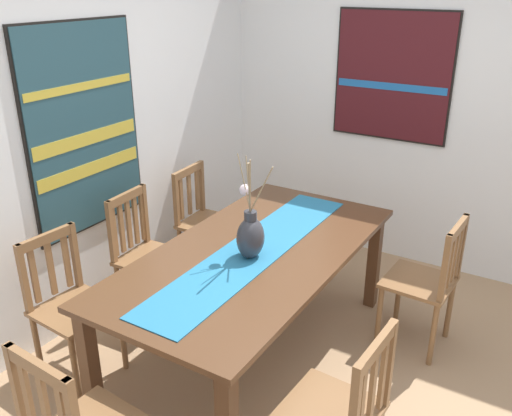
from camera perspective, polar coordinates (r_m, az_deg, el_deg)
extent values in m
cube|color=#A37F5B|center=(3.61, 7.77, -17.32)|extent=(6.40, 6.40, 0.03)
cube|color=white|center=(3.98, -16.58, 8.09)|extent=(6.40, 0.12, 2.70)
cube|color=white|center=(4.65, 18.25, 9.95)|extent=(0.12, 6.40, 2.70)
cube|color=#51331E|center=(3.36, -0.23, -4.70)|extent=(2.09, 1.06, 0.03)
cube|color=#51331E|center=(4.15, 12.16, -5.49)|extent=(0.08, 0.08, 0.73)
cube|color=#51331E|center=(3.20, -16.91, -15.57)|extent=(0.08, 0.08, 0.73)
cube|color=#51331E|center=(4.47, 1.35, -2.75)|extent=(0.08, 0.08, 0.73)
cube|color=#236B93|center=(3.35, -0.23, -4.38)|extent=(1.92, 0.36, 0.01)
ellipsoid|color=#333338|center=(3.21, -0.58, -3.14)|extent=(0.19, 0.16, 0.25)
cylinder|color=#333338|center=(3.15, -0.59, -0.80)|extent=(0.07, 0.07, 0.05)
cylinder|color=#997F5B|center=(3.05, -0.60, 2.26)|extent=(0.07, 0.05, 0.34)
cylinder|color=#997F5B|center=(3.12, -0.82, 2.54)|extent=(0.05, 0.06, 0.31)
cylinder|color=#997F5B|center=(3.10, -1.25, 2.63)|extent=(0.01, 0.08, 0.34)
cylinder|color=#997F5B|center=(3.00, -0.70, 2.06)|extent=(0.16, 0.09, 0.35)
cylinder|color=#997F5B|center=(3.06, 0.55, 1.91)|extent=(0.02, 0.15, 0.29)
sphere|color=silver|center=(3.13, -1.16, 1.91)|extent=(0.06, 0.06, 0.06)
cube|color=brown|center=(4.45, -4.81, -1.58)|extent=(0.44, 0.44, 0.03)
cylinder|color=brown|center=(4.60, -1.61, -3.91)|extent=(0.04, 0.04, 0.45)
cylinder|color=brown|center=(4.33, -3.98, -5.81)|extent=(0.04, 0.04, 0.45)
cylinder|color=brown|center=(4.77, -5.37, -2.97)|extent=(0.04, 0.04, 0.45)
cylinder|color=brown|center=(4.51, -7.87, -4.72)|extent=(0.04, 0.04, 0.45)
cube|color=brown|center=(4.59, -5.69, 2.32)|extent=(0.04, 0.04, 0.43)
cube|color=brown|center=(4.32, -8.32, 0.82)|extent=(0.04, 0.04, 0.43)
cube|color=brown|center=(4.39, -7.08, 3.87)|extent=(0.38, 0.05, 0.06)
cube|color=brown|center=(4.55, -6.14, 1.88)|extent=(0.04, 0.02, 0.34)
cube|color=brown|center=(4.46, -6.95, 1.42)|extent=(0.04, 0.02, 0.34)
cube|color=brown|center=(4.38, -7.80, 0.93)|extent=(0.04, 0.02, 0.34)
cube|color=brown|center=(2.70, 7.65, -20.28)|extent=(0.44, 0.44, 0.03)
cylinder|color=brown|center=(3.04, 5.85, -20.38)|extent=(0.04, 0.04, 0.45)
cube|color=brown|center=(2.36, 10.20, -20.17)|extent=(0.04, 0.04, 0.46)
cube|color=brown|center=(2.62, 13.64, -15.45)|extent=(0.04, 0.04, 0.46)
cube|color=brown|center=(2.37, 12.44, -14.03)|extent=(0.38, 0.05, 0.06)
cube|color=brown|center=(2.42, 10.87, -19.50)|extent=(0.04, 0.02, 0.37)
cube|color=brown|center=(2.50, 12.00, -17.95)|extent=(0.04, 0.02, 0.37)
cube|color=brown|center=(2.58, 13.04, -16.50)|extent=(0.04, 0.02, 0.37)
cube|color=brown|center=(3.51, -18.25, -10.00)|extent=(0.45, 0.45, 0.03)
cylinder|color=brown|center=(3.61, -13.68, -13.02)|extent=(0.04, 0.04, 0.45)
cylinder|color=brown|center=(3.44, -18.29, -15.64)|extent=(0.04, 0.04, 0.45)
cylinder|color=brown|center=(3.85, -17.32, -10.95)|extent=(0.04, 0.04, 0.45)
cylinder|color=brown|center=(3.69, -21.78, -13.25)|extent=(0.04, 0.04, 0.45)
cube|color=brown|center=(3.62, -18.29, -4.67)|extent=(0.04, 0.04, 0.44)
cube|color=brown|center=(3.46, -23.01, -6.82)|extent=(0.04, 0.04, 0.44)
cube|color=brown|center=(3.45, -21.03, -2.96)|extent=(0.38, 0.06, 0.06)
cube|color=brown|center=(3.60, -19.09, -5.27)|extent=(0.04, 0.02, 0.35)
cube|color=brown|center=(3.54, -20.56, -5.94)|extent=(0.04, 0.02, 0.35)
cube|color=brown|center=(3.49, -22.08, -6.63)|extent=(0.04, 0.02, 0.35)
cube|color=brown|center=(3.77, 16.58, -7.34)|extent=(0.44, 0.44, 0.03)
cylinder|color=brown|center=(3.79, 12.68, -10.96)|extent=(0.04, 0.04, 0.45)
cylinder|color=brown|center=(4.08, 14.61, -8.51)|extent=(0.04, 0.04, 0.45)
cylinder|color=brown|center=(3.71, 17.93, -12.44)|extent=(0.04, 0.04, 0.45)
cylinder|color=brown|center=(4.01, 19.49, -9.81)|extent=(0.04, 0.04, 0.45)
cube|color=brown|center=(3.46, 19.05, -6.02)|extent=(0.04, 0.04, 0.45)
cube|color=brown|center=(3.78, 20.58, -3.74)|extent=(0.04, 0.04, 0.45)
cube|color=brown|center=(3.54, 20.26, -2.04)|extent=(0.38, 0.05, 0.06)
cube|color=brown|center=(3.51, 19.21, -5.94)|extent=(0.04, 0.02, 0.36)
cube|color=brown|center=(3.59, 19.62, -5.33)|extent=(0.04, 0.02, 0.36)
cube|color=brown|center=(3.67, 20.01, -4.75)|extent=(0.04, 0.02, 0.36)
cube|color=brown|center=(3.75, 20.37, -4.20)|extent=(0.04, 0.02, 0.36)
cube|color=brown|center=(3.96, -10.71, -5.17)|extent=(0.44, 0.44, 0.03)
cylinder|color=brown|center=(4.11, -6.91, -7.67)|extent=(0.04, 0.04, 0.45)
cylinder|color=brown|center=(3.86, -9.96, -10.02)|extent=(0.04, 0.04, 0.45)
cylinder|color=brown|center=(4.30, -10.90, -6.44)|extent=(0.04, 0.04, 0.45)
cylinder|color=brown|center=(4.07, -14.05, -8.58)|extent=(0.04, 0.04, 0.45)
cube|color=brown|center=(4.09, -11.51, -0.56)|extent=(0.04, 0.04, 0.45)
cube|color=brown|center=(3.85, -14.84, -2.45)|extent=(0.04, 0.04, 0.45)
cube|color=brown|center=(3.89, -13.38, 1.15)|extent=(0.38, 0.05, 0.06)
cube|color=brown|center=(4.08, -11.74, -0.89)|extent=(0.04, 0.02, 0.36)
cube|color=brown|center=(4.03, -12.41, -1.28)|extent=(0.04, 0.02, 0.36)
cube|color=brown|center=(3.98, -13.10, -1.67)|extent=(0.04, 0.02, 0.36)
cube|color=brown|center=(3.92, -13.81, -2.08)|extent=(0.04, 0.02, 0.36)
cube|color=brown|center=(3.87, -14.54, -2.49)|extent=(0.04, 0.02, 0.36)
cube|color=brown|center=(2.56, -23.45, -17.38)|extent=(0.04, 0.04, 0.50)
cube|color=brown|center=(2.30, -21.79, -15.17)|extent=(0.05, 0.38, 0.06)
cube|color=brown|center=(2.52, -22.53, -18.32)|extent=(0.02, 0.04, 0.41)
cube|color=brown|center=(2.45, -20.94, -19.55)|extent=(0.02, 0.04, 0.41)
cube|color=black|center=(3.83, -17.50, 7.86)|extent=(0.94, 0.04, 1.38)
cube|color=#284C56|center=(3.82, -17.27, 7.83)|extent=(0.91, 0.01, 1.35)
cube|color=gold|center=(3.76, -17.73, 11.92)|extent=(0.88, 0.00, 0.05)
cube|color=gold|center=(3.89, -16.76, 3.96)|extent=(0.88, 0.00, 0.09)
cube|color=gold|center=(3.83, -17.11, 6.92)|extent=(0.88, 0.00, 0.09)
cube|color=black|center=(4.64, 14.03, 13.15)|extent=(0.04, 0.96, 1.02)
cube|color=#471419|center=(4.62, 13.94, 13.12)|extent=(0.01, 0.93, 0.99)
cube|color=#1E60A8|center=(4.63, 13.83, 12.17)|extent=(0.00, 0.90, 0.06)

